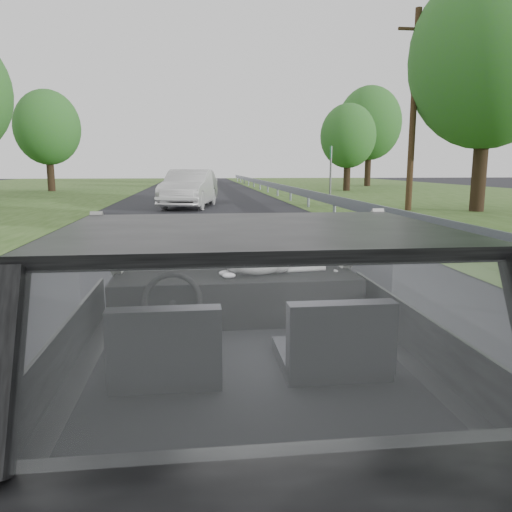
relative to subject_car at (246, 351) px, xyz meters
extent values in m
plane|color=black|center=(0.00, 0.00, -0.72)|extent=(140.00, 140.00, 0.00)
cube|color=black|center=(0.00, 0.00, 0.00)|extent=(1.80, 4.00, 1.45)
cube|color=black|center=(0.00, 0.62, 0.12)|extent=(1.58, 0.45, 0.30)
cube|color=black|center=(-0.40, -0.29, 0.16)|extent=(0.50, 0.72, 0.42)
cube|color=black|center=(0.40, -0.29, 0.16)|extent=(0.50, 0.72, 0.42)
torus|color=black|center=(-0.40, 0.33, 0.20)|extent=(0.36, 0.36, 0.04)
ellipsoid|color=#A2A2A2|center=(0.15, 0.64, 0.36)|extent=(0.59, 0.30, 0.25)
cube|color=gray|center=(4.30, 10.00, -0.15)|extent=(0.05, 90.00, 0.32)
imported|color=silver|center=(-0.52, 18.62, 0.06)|extent=(2.76, 5.05, 1.57)
cube|color=#0D4F24|center=(7.20, 24.82, 0.67)|extent=(0.48, 1.09, 2.79)
cylinder|color=#442E1D|center=(7.95, 16.07, 2.97)|extent=(0.29, 0.29, 7.38)
camera|label=1|loc=(-0.25, -2.52, 0.97)|focal=35.00mm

